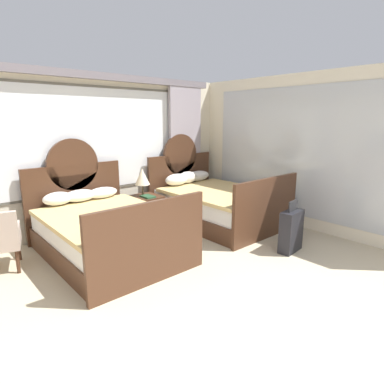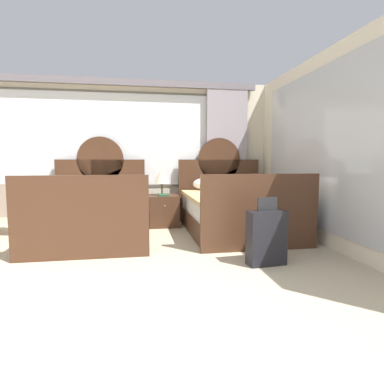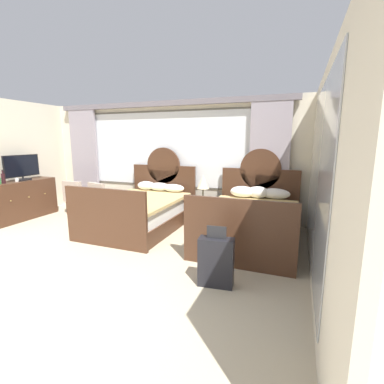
# 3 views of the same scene
# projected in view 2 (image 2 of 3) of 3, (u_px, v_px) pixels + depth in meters

# --- Properties ---
(ground_plane) EXTENTS (24.00, 24.00, 0.00)m
(ground_plane) POSITION_uv_depth(u_px,v_px,m) (34.00, 353.00, 1.98)
(ground_plane) COLOR #BCAD8E
(wall_back_window) EXTENTS (6.40, 0.22, 2.70)m
(wall_back_window) POSITION_uv_depth(u_px,v_px,m) (102.00, 148.00, 6.01)
(wall_back_window) COLOR beige
(wall_back_window) RESTS_ON ground_plane
(wall_right_mirror) EXTENTS (0.08, 4.85, 2.70)m
(wall_right_mirror) POSITION_uv_depth(u_px,v_px,m) (336.00, 148.00, 4.20)
(wall_right_mirror) COLOR beige
(wall_right_mirror) RESTS_ON ground_plane
(bed_near_window) EXTENTS (1.61, 2.25, 1.63)m
(bed_near_window) POSITION_uv_depth(u_px,v_px,m) (94.00, 214.00, 4.95)
(bed_near_window) COLOR #472B1C
(bed_near_window) RESTS_ON ground_plane
(bed_near_mirror) EXTENTS (1.61, 2.25, 1.63)m
(bed_near_mirror) POSITION_uv_depth(u_px,v_px,m) (234.00, 210.00, 5.33)
(bed_near_mirror) COLOR #472B1C
(bed_near_mirror) RESTS_ON ground_plane
(nightstand_between_beds) EXTENTS (0.53, 0.55, 0.56)m
(nightstand_between_beds) POSITION_uv_depth(u_px,v_px,m) (164.00, 210.00, 5.82)
(nightstand_between_beds) COLOR #472B1C
(nightstand_between_beds) RESTS_ON ground_plane
(table_lamp_on_nightstand) EXTENTS (0.27, 0.27, 0.51)m
(table_lamp_on_nightstand) POSITION_uv_depth(u_px,v_px,m) (162.00, 176.00, 5.79)
(table_lamp_on_nightstand) COLOR brown
(table_lamp_on_nightstand) RESTS_ON nightstand_between_beds
(book_on_nightstand) EXTENTS (0.18, 0.26, 0.03)m
(book_on_nightstand) POSITION_uv_depth(u_px,v_px,m) (163.00, 195.00, 5.69)
(book_on_nightstand) COLOR #285133
(book_on_nightstand) RESTS_ON nightstand_between_beds
(armchair_by_window_left) EXTENTS (0.66, 0.66, 0.83)m
(armchair_by_window_left) POSITION_uv_depth(u_px,v_px,m) (13.00, 206.00, 5.12)
(armchair_by_window_left) COLOR #B29E8E
(armchair_by_window_left) RESTS_ON ground_plane
(suitcase_on_floor) EXTENTS (0.45, 0.23, 0.78)m
(suitcase_on_floor) POSITION_uv_depth(u_px,v_px,m) (267.00, 237.00, 3.63)
(suitcase_on_floor) COLOR black
(suitcase_on_floor) RESTS_ON ground_plane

